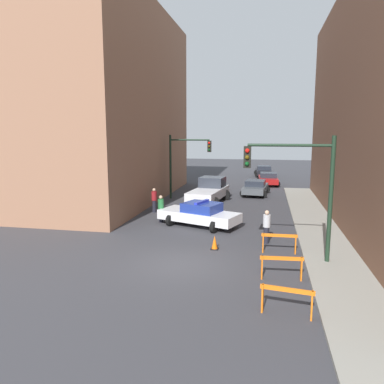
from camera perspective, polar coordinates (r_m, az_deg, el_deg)
The scene contains 17 objects.
ground_plane at distance 15.91m, azimuth -1.39°, elevation -10.92°, with size 120.00×120.00×0.00m, color #38383D.
sidewalk_right at distance 15.81m, azimuth 21.59°, elevation -11.49°, with size 2.40×44.00×0.12m.
building_corner_left at distance 32.47m, azimuth -17.24°, elevation 12.41°, with size 14.00×20.00×15.02m.
traffic_light_near at distance 15.95m, azimuth 16.37°, elevation 1.84°, with size 3.64×0.35×5.20m.
traffic_light_far at distance 30.32m, azimuth -1.30°, elevation 5.29°, with size 3.44×0.35×5.20m.
police_car at distance 21.78m, azimuth 1.17°, elevation -3.38°, with size 5.05×3.38×1.52m.
white_truck at distance 29.07m, azimuth 2.67°, elevation 0.17°, with size 3.10×5.62×1.90m.
parked_car_near at distance 32.89m, azimuth 9.65°, elevation 0.70°, with size 2.54×4.45×1.31m.
parked_car_mid at distance 39.23m, azimuth 11.51°, elevation 2.01°, with size 2.45×4.40×1.31m.
parked_car_far at distance 46.83m, azimuth 10.89°, elevation 3.18°, with size 2.49×4.42×1.31m.
pedestrian_crossing at distance 22.76m, azimuth -4.76°, elevation -2.51°, with size 0.43×0.43×1.66m.
pedestrian_corner at distance 25.63m, azimuth -5.78°, elevation -1.19°, with size 0.51×0.51×1.66m.
pedestrian_sidewalk at distance 18.86m, azimuth 11.30°, elevation -5.13°, with size 0.39×0.39×1.66m.
barrier_front at distance 11.90m, azimuth 14.26°, elevation -15.19°, with size 1.59×0.39×0.90m.
barrier_mid at distance 14.52m, azimuth 13.50°, elevation -10.60°, with size 1.60×0.28×0.90m.
barrier_back at distance 17.51m, azimuth 13.15°, elevation -7.15°, with size 1.60×0.22×0.90m.
traffic_cone at distance 17.73m, azimuth 3.46°, elevation -7.72°, with size 0.36×0.36×0.66m.
Camera 1 is at (3.30, -14.56, 5.48)m, focal length 35.00 mm.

